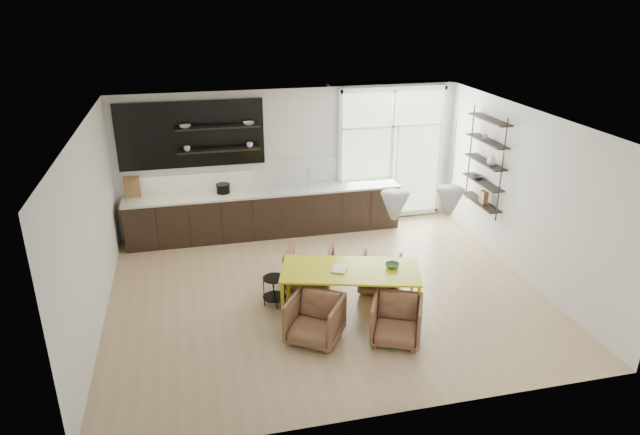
{
  "coord_description": "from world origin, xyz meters",
  "views": [
    {
      "loc": [
        -1.99,
        -8.09,
        4.72
      ],
      "look_at": [
        0.05,
        0.6,
        1.12
      ],
      "focal_mm": 32.0,
      "sensor_mm": 36.0,
      "label": 1
    }
  ],
  "objects_px": {
    "wire_stool": "(274,287)",
    "armchair_front_right": "(397,320)",
    "dining_table": "(350,272)",
    "armchair_back_right": "(380,274)",
    "armchair_front_left": "(315,319)",
    "armchair_back_left": "(309,267)"
  },
  "relations": [
    {
      "from": "armchair_front_left",
      "to": "wire_stool",
      "type": "bearing_deg",
      "value": 143.33
    },
    {
      "from": "armchair_front_right",
      "to": "armchair_front_left",
      "type": "bearing_deg",
      "value": -169.44
    },
    {
      "from": "wire_stool",
      "to": "armchair_back_left",
      "type": "bearing_deg",
      "value": 35.67
    },
    {
      "from": "armchair_front_left",
      "to": "armchair_front_right",
      "type": "bearing_deg",
      "value": 19.43
    },
    {
      "from": "wire_stool",
      "to": "armchair_front_right",
      "type": "bearing_deg",
      "value": -42.15
    },
    {
      "from": "armchair_back_left",
      "to": "wire_stool",
      "type": "distance_m",
      "value": 0.83
    },
    {
      "from": "armchair_back_left",
      "to": "dining_table",
      "type": "bearing_deg",
      "value": 134.83
    },
    {
      "from": "dining_table",
      "to": "armchair_back_left",
      "type": "relative_size",
      "value": 2.94
    },
    {
      "from": "dining_table",
      "to": "armchair_back_left",
      "type": "height_order",
      "value": "dining_table"
    },
    {
      "from": "armchair_back_right",
      "to": "armchair_front_right",
      "type": "bearing_deg",
      "value": 107.05
    },
    {
      "from": "armchair_back_left",
      "to": "armchair_back_right",
      "type": "bearing_deg",
      "value": -178.44
    },
    {
      "from": "armchair_back_right",
      "to": "armchair_front_left",
      "type": "bearing_deg",
      "value": 67.24
    },
    {
      "from": "dining_table",
      "to": "wire_stool",
      "type": "xyz_separation_m",
      "value": [
        -1.1,
        0.53,
        -0.4
      ]
    },
    {
      "from": "armchair_back_left",
      "to": "armchair_front_left",
      "type": "xyz_separation_m",
      "value": [
        -0.27,
        -1.6,
        -0.01
      ]
    },
    {
      "from": "dining_table",
      "to": "armchair_back_right",
      "type": "height_order",
      "value": "dining_table"
    },
    {
      "from": "armchair_front_right",
      "to": "wire_stool",
      "type": "relative_size",
      "value": 1.49
    },
    {
      "from": "dining_table",
      "to": "armchair_front_right",
      "type": "distance_m",
      "value": 1.04
    },
    {
      "from": "armchair_back_left",
      "to": "armchair_front_left",
      "type": "height_order",
      "value": "armchair_back_left"
    },
    {
      "from": "dining_table",
      "to": "armchair_back_right",
      "type": "relative_size",
      "value": 3.4
    },
    {
      "from": "armchair_back_right",
      "to": "dining_table",
      "type": "bearing_deg",
      "value": 67.26
    },
    {
      "from": "dining_table",
      "to": "armchair_front_right",
      "type": "height_order",
      "value": "dining_table"
    },
    {
      "from": "armchair_back_right",
      "to": "armchair_front_right",
      "type": "xyz_separation_m",
      "value": [
        -0.25,
        -1.45,
        0.02
      ]
    }
  ]
}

